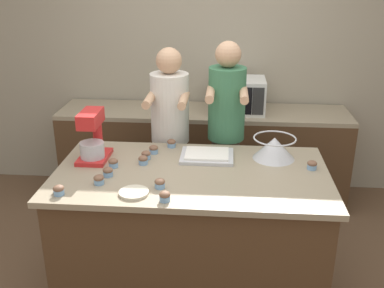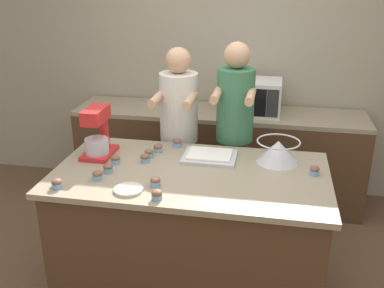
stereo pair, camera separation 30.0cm
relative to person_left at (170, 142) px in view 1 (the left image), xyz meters
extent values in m
plane|color=brown|center=(0.23, -0.69, -0.88)|extent=(16.00, 16.00, 0.00)
cube|color=gray|center=(0.23, 1.10, 0.47)|extent=(10.00, 0.06, 2.70)
cube|color=#4C331E|center=(0.23, -0.69, -0.43)|extent=(1.77, 0.95, 0.91)
cube|color=gray|center=(0.23, -0.69, 0.04)|extent=(1.85, 1.01, 0.04)
cube|color=#4C331E|center=(0.23, 0.75, -0.44)|extent=(2.80, 0.60, 0.89)
cube|color=gray|center=(0.23, 0.75, 0.03)|extent=(2.80, 0.60, 0.04)
cylinder|color=#33384C|center=(0.00, 0.00, -0.43)|extent=(0.24, 0.24, 0.90)
cylinder|color=silver|center=(0.00, 0.00, 0.30)|extent=(0.31, 0.31, 0.56)
sphere|color=tan|center=(0.00, 0.00, 0.68)|extent=(0.20, 0.20, 0.20)
cylinder|color=tan|center=(-0.13, -0.17, 0.41)|extent=(0.06, 0.34, 0.06)
cylinder|color=tan|center=(0.13, -0.17, 0.41)|extent=(0.06, 0.34, 0.06)
cylinder|color=brown|center=(0.45, 0.00, -0.42)|extent=(0.23, 0.23, 0.94)
cylinder|color=#38704C|center=(0.45, 0.00, 0.34)|extent=(0.29, 0.29, 0.58)
sphere|color=tan|center=(0.45, 0.00, 0.73)|extent=(0.20, 0.20, 0.20)
cylinder|color=tan|center=(0.33, -0.17, 0.47)|extent=(0.06, 0.34, 0.06)
cylinder|color=tan|center=(0.58, -0.17, 0.47)|extent=(0.06, 0.34, 0.06)
cube|color=red|center=(-0.48, -0.53, 0.08)|extent=(0.20, 0.30, 0.03)
cylinder|color=red|center=(-0.48, -0.41, 0.21)|extent=(0.07, 0.07, 0.23)
cube|color=red|center=(-0.48, -0.54, 0.38)|extent=(0.13, 0.26, 0.10)
cylinder|color=#BCBCC1|center=(-0.48, -0.57, 0.15)|extent=(0.17, 0.17, 0.11)
cone|color=#BCBCC1|center=(0.80, -0.41, 0.14)|extent=(0.30, 0.30, 0.16)
torus|color=#BCBCC1|center=(0.80, -0.41, 0.22)|extent=(0.31, 0.31, 0.01)
cube|color=#BCBCC1|center=(0.32, -0.44, 0.08)|extent=(0.38, 0.30, 0.02)
cube|color=white|center=(0.32, -0.44, 0.10)|extent=(0.31, 0.24, 0.02)
cube|color=silver|center=(0.55, 0.75, 0.21)|extent=(0.52, 0.39, 0.32)
cube|color=black|center=(0.51, 0.55, 0.21)|extent=(0.35, 0.01, 0.26)
cube|color=#2D2D2D|center=(0.74, 0.55, 0.21)|extent=(0.10, 0.01, 0.26)
cylinder|color=beige|center=(-0.09, -1.03, 0.07)|extent=(0.18, 0.18, 0.02)
cylinder|color=#759EC6|center=(0.04, -0.26, 0.08)|extent=(0.06, 0.06, 0.03)
ellipsoid|color=brown|center=(0.04, -0.26, 0.11)|extent=(0.07, 0.07, 0.04)
cylinder|color=#759EC6|center=(-0.61, -0.32, 0.08)|extent=(0.06, 0.06, 0.03)
ellipsoid|color=brown|center=(-0.61, -0.32, 0.11)|extent=(0.07, 0.07, 0.04)
cylinder|color=#759EC6|center=(-0.07, -0.39, 0.08)|extent=(0.06, 0.06, 0.03)
ellipsoid|color=brown|center=(-0.07, -0.39, 0.11)|extent=(0.07, 0.07, 0.04)
cylinder|color=#759EC6|center=(0.05, -0.94, 0.08)|extent=(0.06, 0.06, 0.03)
ellipsoid|color=brown|center=(0.05, -0.94, 0.11)|extent=(0.07, 0.07, 0.04)
cylinder|color=#759EC6|center=(-0.54, -1.08, 0.08)|extent=(0.06, 0.06, 0.03)
ellipsoid|color=brown|center=(-0.54, -1.08, 0.11)|extent=(0.07, 0.07, 0.04)
cylinder|color=#759EC6|center=(-0.11, -0.50, 0.08)|extent=(0.06, 0.06, 0.03)
ellipsoid|color=brown|center=(-0.11, -0.50, 0.11)|extent=(0.07, 0.07, 0.04)
cylinder|color=#759EC6|center=(-0.34, -0.92, 0.08)|extent=(0.06, 0.06, 0.03)
ellipsoid|color=brown|center=(-0.34, -0.92, 0.11)|extent=(0.07, 0.07, 0.04)
cylinder|color=#759EC6|center=(-0.31, -0.80, 0.08)|extent=(0.06, 0.06, 0.03)
ellipsoid|color=brown|center=(-0.31, -0.80, 0.11)|extent=(0.07, 0.07, 0.04)
cylinder|color=#759EC6|center=(-0.31, -0.66, 0.08)|extent=(0.06, 0.06, 0.03)
ellipsoid|color=brown|center=(-0.31, -0.66, 0.11)|extent=(0.07, 0.07, 0.04)
cylinder|color=#759EC6|center=(-0.11, -0.59, 0.08)|extent=(0.06, 0.06, 0.03)
ellipsoid|color=brown|center=(-0.11, -0.59, 0.11)|extent=(0.07, 0.07, 0.04)
cylinder|color=#759EC6|center=(0.11, -1.10, 0.08)|extent=(0.06, 0.06, 0.03)
ellipsoid|color=brown|center=(0.11, -1.10, 0.11)|extent=(0.07, 0.07, 0.04)
cylinder|color=#759EC6|center=(1.04, -0.58, 0.08)|extent=(0.06, 0.06, 0.03)
ellipsoid|color=brown|center=(1.04, -0.58, 0.11)|extent=(0.07, 0.07, 0.04)
camera|label=1|loc=(0.46, -3.41, 1.35)|focal=42.00mm
camera|label=2|loc=(0.75, -3.37, 1.35)|focal=42.00mm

